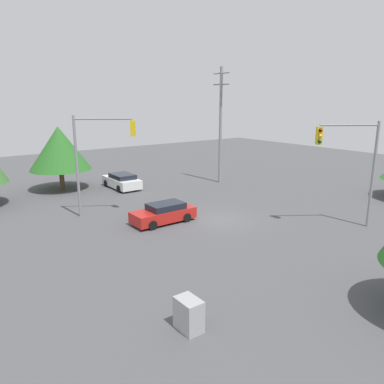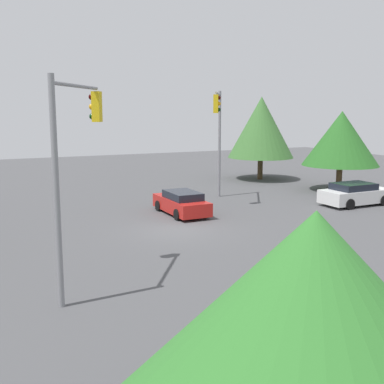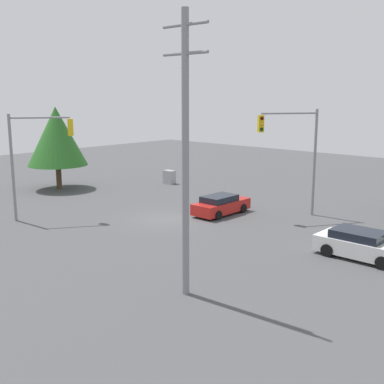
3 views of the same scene
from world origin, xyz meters
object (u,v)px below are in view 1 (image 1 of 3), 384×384
at_px(sedan_red, 164,213).
at_px(traffic_signal_cross, 353,156).
at_px(sedan_white, 122,181).
at_px(traffic_signal_main, 98,149).
at_px(electrical_cabinet, 189,315).

bearing_deg(sedan_red, traffic_signal_cross, -130.84).
distance_m(sedan_white, traffic_signal_main, 9.36).
xyz_separation_m(sedan_white, traffic_signal_cross, (18.35, 6.71, 3.90)).
xyz_separation_m(sedan_red, traffic_signal_main, (-3.79, -2.72, 4.11)).
xyz_separation_m(traffic_signal_main, electrical_cabinet, (14.43, -3.00, -4.15)).
bearing_deg(traffic_signal_cross, sedan_red, -6.76).
relative_size(sedan_red, sedan_white, 0.98).
relative_size(sedan_white, traffic_signal_main, 0.63).
height_order(sedan_white, traffic_signal_cross, traffic_signal_cross).
bearing_deg(sedan_white, electrical_cabinet, -110.42).
height_order(traffic_signal_cross, electrical_cabinet, traffic_signal_cross).
height_order(traffic_signal_main, electrical_cabinet, traffic_signal_main).
bearing_deg(traffic_signal_cross, sedan_white, -35.84).
distance_m(sedan_white, traffic_signal_cross, 19.93).
bearing_deg(sedan_white, sedan_red, -101.71).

